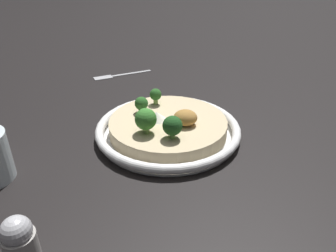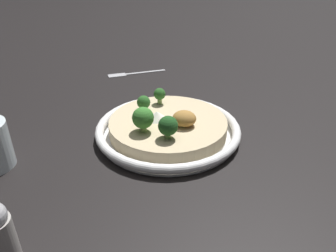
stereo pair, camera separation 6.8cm
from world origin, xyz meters
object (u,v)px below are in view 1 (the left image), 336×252
(broccoli_right, at_px, (141,104))
(broccoli_back, at_px, (146,119))
(pepper_shaker, at_px, (22,250))
(risotto_bowl, at_px, (168,128))
(broccoli_back_left, at_px, (172,126))
(broccoli_front, at_px, (156,95))
(fork_utensil, at_px, (117,75))

(broccoli_right, relative_size, broccoli_back, 0.71)
(broccoli_right, distance_m, pepper_shaker, 0.39)
(risotto_bowl, bearing_deg, pepper_shaker, 67.12)
(broccoli_back_left, bearing_deg, broccoli_right, -54.65)
(broccoli_front, relative_size, fork_utensil, 0.22)
(risotto_bowl, distance_m, fork_utensil, 0.38)
(broccoli_back_left, relative_size, broccoli_front, 1.22)
(broccoli_back, relative_size, pepper_shaker, 0.52)
(broccoli_right, distance_m, broccoli_back, 0.09)
(fork_utensil, bearing_deg, broccoli_front, 90.74)
(broccoli_right, xyz_separation_m, broccoli_back, (-0.02, 0.08, 0.01))
(pepper_shaker, bearing_deg, fork_utensil, -87.32)
(broccoli_back_left, height_order, broccoli_back, broccoli_back)
(broccoli_back_left, xyz_separation_m, broccoli_right, (0.07, -0.10, -0.01))
(broccoli_back_left, distance_m, broccoli_back, 0.05)
(broccoli_right, xyz_separation_m, fork_utensil, (0.12, -0.31, -0.05))
(broccoli_front, bearing_deg, fork_utensil, -61.25)
(broccoli_right, bearing_deg, broccoli_back, 103.31)
(broccoli_back_left, relative_size, pepper_shaker, 0.46)
(broccoli_front, xyz_separation_m, pepper_shaker, (0.11, 0.42, -0.01))
(broccoli_back_left, xyz_separation_m, broccoli_front, (0.05, -0.14, -0.00))
(risotto_bowl, relative_size, broccoli_right, 8.45)
(broccoli_back, height_order, fork_utensil, broccoli_back)
(risotto_bowl, relative_size, broccoli_front, 8.18)
(broccoli_front, relative_size, broccoli_right, 1.03)
(broccoli_right, bearing_deg, pepper_shaker, 76.93)
(risotto_bowl, height_order, broccoli_back_left, broccoli_back_left)
(pepper_shaker, bearing_deg, broccoli_back_left, -119.85)
(broccoli_back_left, relative_size, broccoli_right, 1.26)
(broccoli_back, height_order, pepper_shaker, pepper_shaker)
(broccoli_back_left, height_order, broccoli_front, broccoli_back_left)
(risotto_bowl, xyz_separation_m, broccoli_front, (0.03, -0.07, 0.04))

